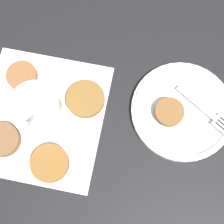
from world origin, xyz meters
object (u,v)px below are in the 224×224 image
object	(u,v)px
fork	(215,118)
sauce_bowl	(36,108)
fritter_on_plate	(169,112)
serving_plate	(182,111)

from	to	relation	value
fork	sauce_bowl	bearing A→B (deg)	-70.61
fritter_on_plate	sauce_bowl	bearing A→B (deg)	-69.33
sauce_bowl	fork	distance (m)	0.35
serving_plate	fritter_on_plate	bearing A→B (deg)	-53.44
sauce_bowl	fork	bearing A→B (deg)	109.39
sauce_bowl	fork	xyz separation A→B (m)	(-0.12, 0.33, -0.01)
sauce_bowl	fritter_on_plate	xyz separation A→B (m)	(-0.09, 0.25, -0.00)
fork	fritter_on_plate	bearing A→B (deg)	-74.34
serving_plate	fork	world-z (taller)	fork
fritter_on_plate	serving_plate	bearing A→B (deg)	126.56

